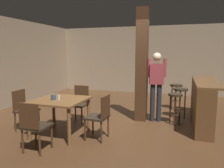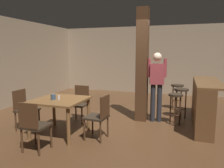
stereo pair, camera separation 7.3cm
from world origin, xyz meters
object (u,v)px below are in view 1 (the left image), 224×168
object	(u,v)px
salt_shaker	(59,97)
bar_stool_near	(175,102)
dining_table	(60,105)
chair_west	(24,108)
bar_stool_mid	(180,96)
bar_stool_far	(176,91)
napkin_cup	(53,97)
standing_person	(156,82)
chair_north	(80,102)
chair_south	(34,124)
chair_east	(100,115)
bar_counter	(201,102)

from	to	relation	value
salt_shaker	bar_stool_near	bearing A→B (deg)	32.64
dining_table	chair_west	xyz separation A→B (m)	(-0.93, 0.01, -0.14)
bar_stool_mid	bar_stool_far	world-z (taller)	bar_stool_mid
bar_stool_near	bar_stool_mid	xyz separation A→B (m)	(0.12, 0.55, 0.04)
napkin_cup	standing_person	bearing A→B (deg)	40.46
napkin_cup	bar_stool_mid	distance (m)	3.24
chair_west	bar_stool_near	world-z (taller)	chair_west
bar_stool_near	dining_table	bearing A→B (deg)	-147.99
chair_north	chair_south	xyz separation A→B (m)	(0.01, -1.79, 0.00)
chair_east	standing_person	world-z (taller)	standing_person
dining_table	chair_east	world-z (taller)	chair_east
chair_south	bar_stool_near	bearing A→B (deg)	45.34
napkin_cup	standing_person	size ratio (longest dim) A/B	0.06
chair_east	bar_stool_near	size ratio (longest dim) A/B	1.18
napkin_cup	salt_shaker	world-z (taller)	napkin_cup
salt_shaker	standing_person	xyz separation A→B (m)	(1.80, 1.57, 0.19)
bar_stool_far	dining_table	bearing A→B (deg)	-128.24
chair_east	chair_north	world-z (taller)	same
chair_south	napkin_cup	bearing A→B (deg)	97.50
napkin_cup	standing_person	distance (m)	2.50
chair_east	bar_stool_mid	size ratio (longest dim) A/B	1.12
salt_shaker	bar_stool_far	distance (m)	3.69
bar_stool_near	chair_east	bearing A→B (deg)	-134.40
chair_north	bar_stool_near	xyz separation A→B (m)	(2.27, 0.50, 0.05)
napkin_cup	bar_stool_mid	xyz separation A→B (m)	(2.49, 2.06, -0.22)
chair_west	chair_north	distance (m)	1.30
bar_stool_mid	napkin_cup	bearing A→B (deg)	-140.33
salt_shaker	chair_north	bearing A→B (deg)	90.13
bar_stool_far	bar_stool_near	bearing A→B (deg)	-89.58
chair_east	bar_counter	distance (m)	2.56
chair_west	bar_stool_near	size ratio (longest dim) A/B	1.18
bar_stool_far	salt_shaker	bearing A→B (deg)	-127.89
salt_shaker	chair_east	bearing A→B (deg)	2.71
chair_north	chair_south	world-z (taller)	same
dining_table	chair_west	world-z (taller)	chair_west
chair_east	chair_south	distance (m)	1.25
dining_table	napkin_cup	xyz separation A→B (m)	(-0.10, -0.09, 0.17)
napkin_cup	salt_shaker	bearing A→B (deg)	28.09
napkin_cup	bar_stool_near	distance (m)	2.82
standing_person	bar_stool_mid	bearing A→B (deg)	36.99
chair_west	bar_stool_mid	size ratio (longest dim) A/B	1.12
dining_table	chair_south	world-z (taller)	chair_south
chair_north	bar_stool_near	world-z (taller)	chair_north
dining_table	chair_north	xyz separation A→B (m)	(-0.00, 0.92, -0.14)
dining_table	napkin_cup	world-z (taller)	napkin_cup
chair_west	standing_person	distance (m)	3.16
napkin_cup	bar_stool_far	bearing A→B (deg)	51.42
bar_stool_mid	bar_stool_far	bearing A→B (deg)	98.07
bar_counter	bar_stool_near	distance (m)	0.63
chair_north	salt_shaker	xyz separation A→B (m)	(0.00, -0.95, 0.30)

